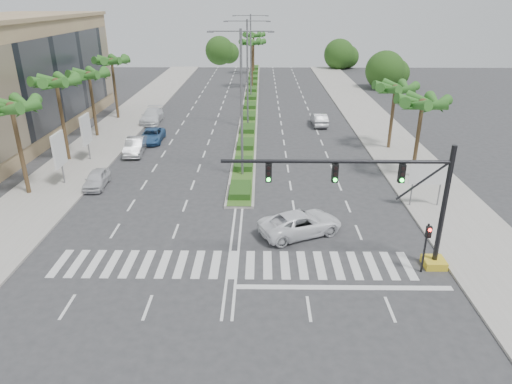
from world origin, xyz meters
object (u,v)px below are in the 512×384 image
at_px(car_parked_a, 97,179).
at_px(car_parked_c, 152,136).
at_px(car_parked_d, 152,116).
at_px(car_crossing, 301,223).
at_px(car_right, 319,119).
at_px(car_parked_b, 135,146).

xyz_separation_m(car_parked_a, car_parked_c, (1.70, 12.50, 0.01)).
bearing_deg(car_parked_a, car_parked_d, 86.80).
bearing_deg(car_crossing, car_right, -33.23).
distance_m(car_parked_b, car_right, 22.15).
bearing_deg(car_parked_d, car_right, -4.25).
distance_m(car_parked_b, car_parked_c, 4.08).
bearing_deg(car_parked_b, car_parked_d, 90.68).
height_order(car_parked_a, car_parked_d, car_parked_d).
distance_m(car_parked_a, car_parked_c, 12.61).
bearing_deg(car_right, car_parked_c, 19.07).
bearing_deg(car_right, car_parked_d, -4.85).
relative_size(car_parked_d, car_right, 1.22).
bearing_deg(car_right, car_parked_a, 42.38).
relative_size(car_parked_a, car_parked_d, 0.70).
height_order(car_parked_b, car_right, car_parked_b).
relative_size(car_parked_b, car_right, 1.04).
bearing_deg(car_right, car_crossing, 79.39).
bearing_deg(car_right, car_parked_b, 28.14).
xyz_separation_m(car_crossing, car_right, (4.34, 27.28, -0.01)).
distance_m(car_parked_d, car_crossing, 32.62).
distance_m(car_parked_a, car_right, 28.05).
bearing_deg(car_parked_b, car_right, 25.40).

